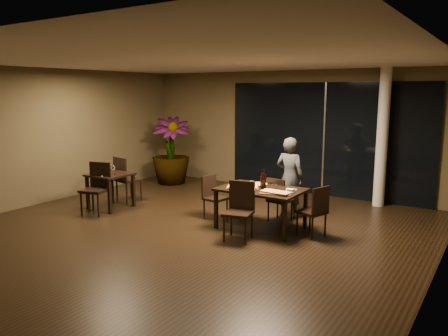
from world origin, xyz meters
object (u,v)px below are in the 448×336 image
at_px(chair_side_far, 125,177).
at_px(diner, 290,177).
at_px(main_table, 261,192).
at_px(chair_main_left, 213,194).
at_px(potted_plant, 171,151).
at_px(bottle_c, 264,178).
at_px(side_table, 110,179).
at_px(chair_side_near, 97,185).
at_px(chair_main_far, 278,197).
at_px(chair_main_right, 315,209).
at_px(chair_main_near, 240,207).
at_px(bottle_b, 263,181).
at_px(bottle_a, 262,180).

xyz_separation_m(chair_side_far, diner, (3.65, 0.91, 0.23)).
xyz_separation_m(main_table, chair_main_left, (-1.13, 0.09, -0.20)).
bearing_deg(potted_plant, bottle_c, -27.85).
distance_m(chair_side_far, diner, 3.77).
relative_size(side_table, chair_side_far, 0.78).
relative_size(chair_side_near, potted_plant, 0.58).
height_order(main_table, chair_side_far, chair_side_far).
relative_size(chair_side_far, diner, 0.64).
height_order(chair_main_far, chair_main_right, chair_main_right).
bearing_deg(diner, chair_main_right, 137.73).
distance_m(chair_main_left, chair_main_right, 2.14).
height_order(chair_main_left, chair_side_far, chair_side_far).
height_order(diner, potted_plant, potted_plant).
height_order(chair_main_left, diner, diner).
height_order(chair_main_near, chair_main_right, chair_main_near).
relative_size(chair_main_far, bottle_b, 2.95).
bearing_deg(chair_main_near, chair_main_right, 23.59).
bearing_deg(chair_main_near, side_table, 163.62).
relative_size(chair_main_left, bottle_a, 3.10).
bearing_deg(potted_plant, side_table, -78.25).
distance_m(chair_main_left, diner, 1.56).
relative_size(chair_main_far, chair_side_far, 0.84).
distance_m(chair_side_far, bottle_a, 3.53).
bearing_deg(chair_main_right, side_table, -64.09).
relative_size(chair_main_far, chair_main_near, 0.88).
xyz_separation_m(chair_main_right, bottle_b, (-0.98, -0.10, 0.39)).
distance_m(side_table, bottle_a, 3.43).
bearing_deg(chair_side_near, diner, 13.55).
bearing_deg(potted_plant, chair_main_left, -36.42).
bearing_deg(side_table, diner, 22.65).
xyz_separation_m(side_table, chair_side_near, (0.08, -0.43, -0.04)).
distance_m(chair_main_near, potted_plant, 4.87).
xyz_separation_m(chair_main_right, potted_plant, (-4.97, 2.08, 0.40)).
xyz_separation_m(side_table, chair_side_far, (-0.14, 0.56, -0.05)).
bearing_deg(chair_side_far, bottle_b, -171.09).
distance_m(chair_main_far, bottle_b, 0.69).
relative_size(chair_main_right, diner, 0.56).
bearing_deg(chair_main_left, chair_side_far, 98.91).
relative_size(chair_main_left, chair_side_near, 0.81).
distance_m(diner, potted_plant, 4.25).
xyz_separation_m(chair_main_near, chair_main_left, (-1.10, 0.78, -0.08)).
relative_size(chair_main_left, diner, 0.53).
height_order(side_table, chair_main_right, chair_main_right).
xyz_separation_m(chair_main_right, bottle_a, (-1.04, -0.02, 0.38)).
distance_m(chair_main_far, chair_side_far, 3.66).
xyz_separation_m(diner, bottle_c, (-0.10, -0.89, 0.12)).
bearing_deg(bottle_a, chair_main_near, -90.62).
height_order(main_table, side_table, same).
bearing_deg(main_table, bottle_a, 108.51).
height_order(side_table, chair_main_left, chair_main_left).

